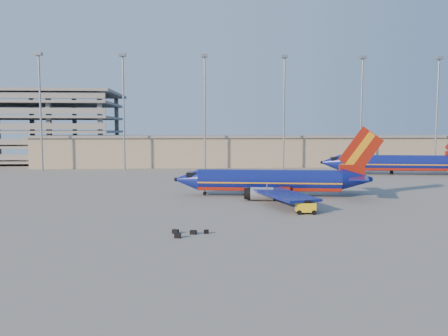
# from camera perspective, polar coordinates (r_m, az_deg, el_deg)

# --- Properties ---
(ground) EXTENTS (220.00, 220.00, 0.00)m
(ground) POSITION_cam_1_polar(r_m,az_deg,el_deg) (64.95, 2.82, -4.00)
(ground) COLOR slate
(ground) RESTS_ON ground
(terminal_building) EXTENTS (122.00, 16.00, 8.50)m
(terminal_building) POSITION_cam_1_polar(r_m,az_deg,el_deg) (123.09, 4.37, 2.33)
(terminal_building) COLOR gray
(terminal_building) RESTS_ON ground
(parking_garage) EXTENTS (62.00, 32.00, 21.40)m
(parking_garage) POSITION_cam_1_polar(r_m,az_deg,el_deg) (148.21, -25.49, 5.19)
(parking_garage) COLOR slate
(parking_garage) RESTS_ON ground
(light_mast_row) EXTENTS (101.60, 1.60, 28.65)m
(light_mast_row) POSITION_cam_1_polar(r_m,az_deg,el_deg) (110.64, 2.71, 8.89)
(light_mast_row) COLOR gray
(light_mast_row) RESTS_ON ground
(aircraft_main) EXTENTS (31.52, 30.12, 10.71)m
(aircraft_main) POSITION_cam_1_polar(r_m,az_deg,el_deg) (67.23, 6.52, -1.75)
(aircraft_main) COLOR navy
(aircraft_main) RESTS_ON ground
(aircraft_second) EXTENTS (34.04, 13.43, 11.59)m
(aircraft_second) POSITION_cam_1_polar(r_m,az_deg,el_deg) (105.64, 21.56, 0.63)
(aircraft_second) COLOR navy
(aircraft_second) RESTS_ON ground
(baggage_tug) EXTENTS (2.44, 1.55, 1.70)m
(baggage_tug) POSITION_cam_1_polar(r_m,az_deg,el_deg) (54.05, 10.62, -4.99)
(baggage_tug) COLOR yellow
(baggage_tug) RESTS_ON ground
(luggage_pile) EXTENTS (3.64, 2.31, 0.49)m
(luggage_pile) POSITION_cam_1_polar(r_m,az_deg,el_deg) (43.09, -4.98, -8.44)
(luggage_pile) COLOR black
(luggage_pile) RESTS_ON ground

